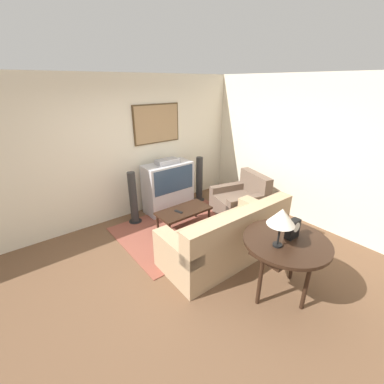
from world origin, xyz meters
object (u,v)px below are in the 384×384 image
Objects in this scene: tv at (168,187)px; couch at (227,239)px; console_table at (286,245)px; speaker_tower_right at (199,180)px; speaker_tower_left at (133,199)px; coffee_table at (184,212)px; mantel_clock at (293,229)px; armchair at (241,201)px; table_lamp at (282,217)px.

couch is (-0.19, -1.91, -0.21)m from tv.
speaker_tower_right reaches higher than console_table.
tv is 0.82m from speaker_tower_left.
speaker_tower_left reaches higher than couch.
couch is at bearing -89.00° from coffee_table.
mantel_clock is 0.23× the size of speaker_tower_left.
armchair is 1.09× the size of speaker_tower_left.
table_lamp reaches higher than console_table.
armchair is 4.75× the size of mantel_clock.
table_lamp is 0.46× the size of speaker_tower_right.
armchair is (1.29, 0.86, -0.06)m from couch.
armchair is at bearing -9.55° from coffee_table.
couch is 1.96× the size of speaker_tower_right.
console_table is 1.00× the size of speaker_tower_left.
console_table is 0.21m from mantel_clock.
coffee_table is (-0.02, 1.08, 0.02)m from couch.
tv reaches higher than speaker_tower_right.
armchair is 1.13× the size of coffee_table.
table_lamp is at bearing -97.57° from tv.
tv is 0.87m from coffee_table.
armchair is at bearing 56.83° from mantel_clock.
couch is 2.14m from speaker_tower_right.
speaker_tower_left is 1.00× the size of speaker_tower_right.
tv is at bearing 2.57° from speaker_tower_left.
speaker_tower_right is (1.03, 0.79, 0.14)m from coffee_table.
tv reaches higher than mantel_clock.
speaker_tower_left reaches higher than armchair.
tv is at bearing 88.04° from mantel_clock.
speaker_tower_right is at bearing 70.48° from console_table.
speaker_tower_left is (-0.82, -0.04, -0.04)m from tv.
tv is at bearing 75.70° from coffee_table.
console_table is 0.49m from table_lamp.
coffee_table is at bearing -104.30° from tv.
armchair is 1.09× the size of speaker_tower_right.
tv is at bearing -118.60° from armchair.
speaker_tower_right is (1.64, 0.00, 0.00)m from speaker_tower_left.
console_table is at bearing 90.90° from couch.
console_table is (0.00, -0.97, 0.42)m from couch.
coffee_table is (-0.21, -0.83, -0.18)m from tv.
table_lamp reaches higher than speaker_tower_left.
mantel_clock is 2.96m from speaker_tower_left.
table_lamp reaches higher than couch.
table_lamp is 2.01× the size of mantel_clock.
tv is 1.13× the size of coffee_table.
mantel_clock is at bearing -18.08° from armchair.
couch reaches higher than coffee_table.
couch is 1.08m from coffee_table.
speaker_tower_left is at bearing -177.43° from tv.
mantel_clock is (-0.10, -2.88, 0.40)m from tv.
coffee_table is at bearing 85.23° from table_lamp.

